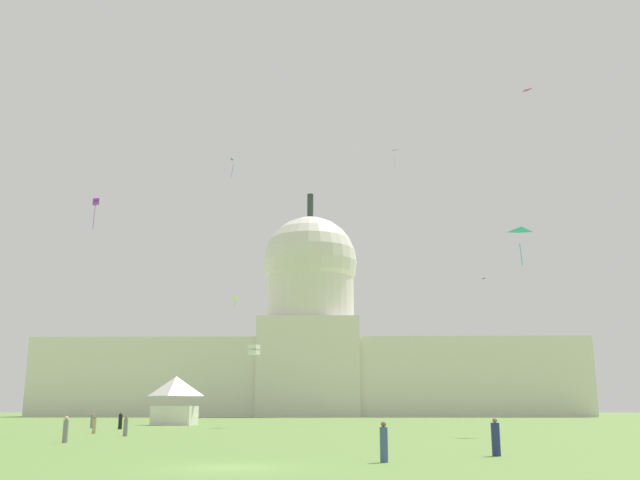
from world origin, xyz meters
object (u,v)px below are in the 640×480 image
object	(u,v)px
capitol_building	(310,352)
person_tan_back_right	(94,426)
person_grey_mid_right	(92,421)
kite_pink_high	(394,152)
kite_blue_high	(233,162)
kite_cyan_low	(522,233)
kite_white_low	(254,350)
kite_lime_mid	(235,299)
person_denim_front_left	(384,443)
event_tent	(175,400)
kite_red_mid	(487,280)
person_grey_back_left	(126,427)
person_grey_near_tent	(66,430)
kite_magenta_high	(524,93)
kite_violet_mid	(96,202)
person_navy_front_center	(496,439)
person_black_deep_crowd	(120,421)

from	to	relation	value
capitol_building	person_tan_back_right	distance (m)	136.93
person_grey_mid_right	kite_pink_high	xyz separation A→B (m)	(38.78, 50.62, 50.40)
capitol_building	kite_blue_high	world-z (taller)	capitol_building
kite_cyan_low	kite_white_low	xyz separation A→B (m)	(-25.93, 24.57, -8.04)
person_tan_back_right	kite_lime_mid	distance (m)	72.71
person_denim_front_left	event_tent	bearing A→B (deg)	-63.17
capitol_building	kite_red_mid	world-z (taller)	capitol_building
kite_blue_high	kite_cyan_low	size ratio (longest dim) A/B	1.17
kite_cyan_low	person_denim_front_left	bearing A→B (deg)	-112.72
person_grey_back_left	kite_pink_high	distance (m)	94.27
person_grey_mid_right	person_grey_near_tent	distance (m)	36.62
person_grey_back_left	kite_cyan_low	world-z (taller)	kite_cyan_low
kite_magenta_high	kite_violet_mid	xyz separation A→B (m)	(-57.56, 3.42, -13.74)
kite_magenta_high	kite_pink_high	distance (m)	47.08
kite_violet_mid	kite_red_mid	distance (m)	85.12
capitol_building	kite_cyan_low	distance (m)	141.05
capitol_building	kite_violet_mid	xyz separation A→B (m)	(-24.70, -107.72, 11.77)
capitol_building	kite_lime_mid	size ratio (longest dim) A/B	59.73
person_navy_front_center	person_grey_near_tent	xyz separation A→B (m)	(-24.67, 12.43, 0.00)
person_navy_front_center	kite_lime_mid	bearing A→B (deg)	-63.10
event_tent	person_black_deep_crowd	xyz separation A→B (m)	(-1.36, -19.54, -2.47)
person_grey_mid_right	kite_violet_mid	xyz separation A→B (m)	(-4.93, 9.78, 28.51)
kite_white_low	kite_red_mid	bearing A→B (deg)	169.45
capitol_building	person_navy_front_center	bearing A→B (deg)	-84.75
event_tent	person_navy_front_center	distance (m)	69.09
kite_cyan_low	person_black_deep_crowd	bearing A→B (deg)	158.80
person_navy_front_center	person_grey_back_left	world-z (taller)	person_navy_front_center
person_tan_back_right	kite_blue_high	world-z (taller)	kite_blue_high
kite_white_low	person_black_deep_crowd	bearing A→B (deg)	-37.68
person_grey_back_left	capitol_building	bearing A→B (deg)	-121.22
person_tan_back_right	person_grey_back_left	bearing A→B (deg)	-6.65
capitol_building	kite_pink_high	xyz separation A→B (m)	(19.01, -66.88, 33.65)
person_black_deep_crowd	person_navy_front_center	bearing A→B (deg)	-47.94
kite_cyan_low	kite_magenta_high	distance (m)	39.18
kite_cyan_low	kite_magenta_high	world-z (taller)	kite_magenta_high
event_tent	kite_violet_mid	xyz separation A→B (m)	(-10.85, -5.29, 25.97)
person_grey_near_tent	kite_blue_high	size ratio (longest dim) A/B	0.44
capitol_building	event_tent	xyz separation A→B (m)	(-13.84, -102.43, -14.21)
kite_magenta_high	kite_blue_high	bearing A→B (deg)	-175.21
kite_magenta_high	kite_pink_high	bearing A→B (deg)	160.63
kite_cyan_low	person_grey_back_left	bearing A→B (deg)	-173.35
person_grey_near_tent	kite_white_low	xyz separation A→B (m)	(7.45, 38.21, 8.13)
person_black_deep_crowd	person_grey_back_left	size ratio (longest dim) A/B	1.14
person_tan_back_right	event_tent	bearing A→B (deg)	137.56
kite_red_mid	person_denim_front_left	bearing A→B (deg)	174.56
person_grey_mid_right	kite_lime_mid	xyz separation A→B (m)	(8.20, 51.66, 21.57)
kite_blue_high	kite_cyan_low	xyz separation A→B (m)	(37.71, -80.59, -35.46)
capitol_building	person_navy_front_center	world-z (taller)	capitol_building
capitol_building	person_tan_back_right	xyz separation A→B (m)	(-13.51, -135.22, -16.81)
capitol_building	event_tent	distance (m)	104.33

